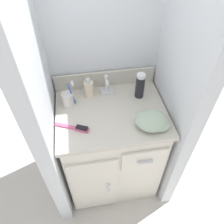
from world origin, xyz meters
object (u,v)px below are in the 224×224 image
object	(u,v)px
hairbrush	(76,128)
hand_towel	(153,121)
toothbrush_cup	(68,99)
soap_dispenser	(89,88)
shaving_cream_can	(140,86)

from	to	relation	value
hairbrush	hand_towel	world-z (taller)	hand_towel
toothbrush_cup	hand_towel	world-z (taller)	toothbrush_cup
toothbrush_cup	soap_dispenser	bearing A→B (deg)	25.00
soap_dispenser	toothbrush_cup	bearing A→B (deg)	-155.00
toothbrush_cup	soap_dispenser	xyz separation A→B (m)	(0.14, 0.06, 0.01)
soap_dispenser	hairbrush	distance (m)	0.31
soap_dispenser	shaving_cream_can	bearing A→B (deg)	-10.83
toothbrush_cup	shaving_cream_can	distance (m)	0.47
toothbrush_cup	hairbrush	bearing A→B (deg)	-80.43
toothbrush_cup	shaving_cream_can	size ratio (longest dim) A/B	1.02
toothbrush_cup	hand_towel	xyz separation A→B (m)	(0.48, -0.27, -0.01)
soap_dispenser	hand_towel	size ratio (longest dim) A/B	0.73
shaving_cream_can	hairbrush	xyz separation A→B (m)	(-0.43, -0.22, -0.08)
toothbrush_cup	shaving_cream_can	world-z (taller)	toothbrush_cup
soap_dispenser	shaving_cream_can	size ratio (longest dim) A/B	0.80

